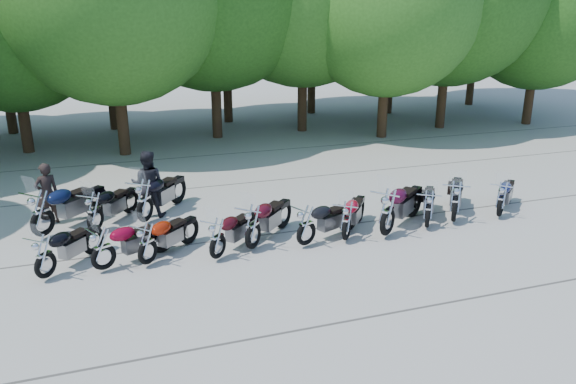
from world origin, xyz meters
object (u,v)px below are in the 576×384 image
object	(u,v)px
motorcycle_5	(306,224)
motorcycle_8	(428,208)
motorcycle_11	(41,212)
motorcycle_12	(94,211)
motorcycle_6	(347,220)
motorcycle_0	(44,255)
motorcycle_1	(103,248)
rider_0	(47,194)
motorcycle_13	(144,200)
motorcycle_10	(501,198)
motorcycle_7	(388,211)
motorcycle_9	(455,200)
motorcycle_4	(253,226)
motorcycle_3	(217,237)
rider_1	(148,184)
motorcycle_2	(147,243)

from	to	relation	value
motorcycle_5	motorcycle_8	bearing A→B (deg)	-112.19
motorcycle_11	motorcycle_12	bearing A→B (deg)	-136.02
motorcycle_11	motorcycle_12	size ratio (longest dim) A/B	1.17
motorcycle_6	motorcycle_0	bearing A→B (deg)	36.42
motorcycle_1	rider_0	xyz separation A→B (m)	(-1.33, 3.51, 0.27)
motorcycle_5	motorcycle_11	bearing A→B (deg)	43.26
motorcycle_1	motorcycle_13	world-z (taller)	motorcycle_13
motorcycle_5	motorcycle_10	bearing A→B (deg)	-112.15
motorcycle_5	motorcycle_13	xyz separation A→B (m)	(-3.57, 2.82, 0.10)
motorcycle_1	motorcycle_10	distance (m)	10.47
motorcycle_6	motorcycle_8	size ratio (longest dim) A/B	1.01
motorcycle_7	motorcycle_9	distance (m)	2.21
motorcycle_9	motorcycle_10	xyz separation A→B (m)	(1.44, -0.06, -0.08)
motorcycle_9	motorcycle_10	size ratio (longest dim) A/B	1.14
motorcycle_5	motorcycle_6	xyz separation A→B (m)	(1.06, -0.01, -0.01)
motorcycle_4	motorcycle_3	bearing A→B (deg)	60.28
motorcycle_3	rider_1	size ratio (longest dim) A/B	1.08
motorcycle_2	motorcycle_8	size ratio (longest dim) A/B	0.98
motorcycle_6	motorcycle_10	size ratio (longest dim) A/B	1.01
motorcycle_9	motorcycle_13	size ratio (longest dim) A/B	0.95
motorcycle_4	motorcycle_9	bearing A→B (deg)	-135.88
motorcycle_10	motorcycle_11	bearing A→B (deg)	36.15
motorcycle_0	motorcycle_2	bearing A→B (deg)	-138.82
motorcycle_12	rider_1	bearing A→B (deg)	-112.61
motorcycle_0	motorcycle_12	xyz separation A→B (m)	(1.03, 2.44, 0.04)
motorcycle_7	motorcycle_12	world-z (taller)	motorcycle_7
motorcycle_2	motorcycle_12	xyz separation A→B (m)	(-1.10, 2.44, 0.04)
motorcycle_0	motorcycle_3	distance (m)	3.70
motorcycle_0	motorcycle_11	size ratio (longest dim) A/B	0.81
motorcycle_0	motorcycle_3	xyz separation A→B (m)	(3.69, -0.20, -0.00)
motorcycle_3	motorcycle_10	distance (m)	7.97
motorcycle_7	motorcycle_9	xyz separation A→B (m)	(2.19, 0.31, -0.06)
motorcycle_6	rider_1	distance (m)	5.66
motorcycle_9	rider_0	xyz separation A→B (m)	(-10.35, 3.46, 0.19)
motorcycle_6	motorcycle_3	bearing A→B (deg)	38.49
motorcycle_1	motorcycle_13	bearing A→B (deg)	-48.86
motorcycle_12	motorcycle_3	bearing A→B (deg)	172.11
motorcycle_12	rider_0	xyz separation A→B (m)	(-1.17, 1.09, 0.23)
motorcycle_3	motorcycle_4	size ratio (longest dim) A/B	0.89
motorcycle_3	motorcycle_11	world-z (taller)	motorcycle_11
motorcycle_0	motorcycle_12	bearing A→B (deg)	-71.79
motorcycle_0	motorcycle_5	xyz separation A→B (m)	(5.88, -0.14, 0.02)
motorcycle_11	rider_0	world-z (taller)	rider_0
motorcycle_8	motorcycle_2	bearing A→B (deg)	32.90
motorcycle_0	motorcycle_3	world-z (taller)	motorcycle_0
motorcycle_3	motorcycle_11	distance (m)	4.73
motorcycle_9	rider_0	bearing A→B (deg)	17.84
motorcycle_6	motorcycle_9	bearing A→B (deg)	-138.37
motorcycle_3	motorcycle_5	distance (m)	2.19
motorcycle_2	motorcycle_7	world-z (taller)	motorcycle_7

